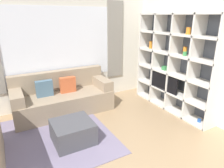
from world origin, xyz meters
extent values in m
cube|color=silver|center=(0.00, 3.31, 1.35)|extent=(5.76, 0.07, 2.70)
cube|color=white|center=(0.00, 3.27, 1.45)|extent=(2.51, 0.01, 1.60)
cube|color=gray|center=(1.42, 3.25, 1.45)|extent=(0.44, 0.03, 1.90)
cube|color=silver|center=(2.32, 1.64, 1.35)|extent=(0.07, 4.47, 2.70)
cube|color=slate|center=(-0.77, 1.91, 0.01)|extent=(2.27, 2.07, 0.01)
cube|color=#515660|center=(2.27, 1.80, 1.05)|extent=(0.02, 2.09, 2.11)
cube|color=silver|center=(2.09, 0.76, 1.05)|extent=(0.39, 0.04, 2.11)
cube|color=silver|center=(2.09, 1.28, 1.05)|extent=(0.39, 0.04, 2.11)
cube|color=silver|center=(2.09, 1.80, 1.05)|extent=(0.39, 0.04, 2.11)
cube|color=silver|center=(2.09, 2.32, 1.05)|extent=(0.39, 0.04, 2.11)
cube|color=silver|center=(2.09, 2.85, 1.05)|extent=(0.39, 0.04, 2.11)
cube|color=silver|center=(2.09, 1.80, 0.02)|extent=(0.39, 2.09, 0.04)
cube|color=silver|center=(2.09, 1.80, 0.42)|extent=(0.39, 2.09, 0.04)
cube|color=silver|center=(2.09, 1.80, 0.84)|extent=(0.39, 2.09, 0.04)
cube|color=silver|center=(2.09, 1.80, 1.26)|extent=(0.39, 2.09, 0.04)
cube|color=silver|center=(2.09, 1.80, 1.68)|extent=(0.39, 2.09, 0.04)
cube|color=silver|center=(2.09, 1.80, 2.09)|extent=(0.39, 2.09, 0.04)
cube|color=black|center=(1.93, 1.93, 0.62)|extent=(0.04, 0.84, 0.36)
cube|color=black|center=(1.95, 1.93, 0.45)|extent=(0.10, 0.24, 0.03)
cube|color=#388947|center=(2.07, 2.05, 0.90)|extent=(0.11, 0.11, 0.09)
cylinder|color=#2856A8|center=(2.07, 0.98, 0.07)|extent=(0.07, 0.07, 0.06)
cylinder|color=orange|center=(2.07, 1.51, 1.77)|extent=(0.09, 0.09, 0.14)
cylinder|color=#388947|center=(2.07, 1.53, 1.33)|extent=(0.09, 0.09, 0.09)
cylinder|color=orange|center=(2.07, 1.54, 1.37)|extent=(0.08, 0.08, 0.18)
cylinder|color=orange|center=(2.07, 2.61, 1.37)|extent=(0.08, 0.08, 0.18)
cube|color=gray|center=(-0.14, 2.79, 0.22)|extent=(2.09, 0.84, 0.44)
cube|color=gray|center=(-0.14, 3.12, 0.66)|extent=(2.09, 0.18, 0.44)
cube|color=gray|center=(-1.06, 2.79, 0.55)|extent=(0.24, 0.78, 0.22)
cube|color=gray|center=(0.79, 2.79, 0.55)|extent=(0.24, 0.78, 0.22)
cube|color=#C65B33|center=(-0.01, 2.84, 0.61)|extent=(0.34, 0.12, 0.34)
cube|color=slate|center=(-0.51, 2.84, 0.61)|extent=(0.34, 0.12, 0.34)
cube|color=#47474C|center=(-0.33, 1.62, 0.19)|extent=(0.65, 0.63, 0.37)
camera|label=1|loc=(-1.17, -1.25, 2.05)|focal=32.00mm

